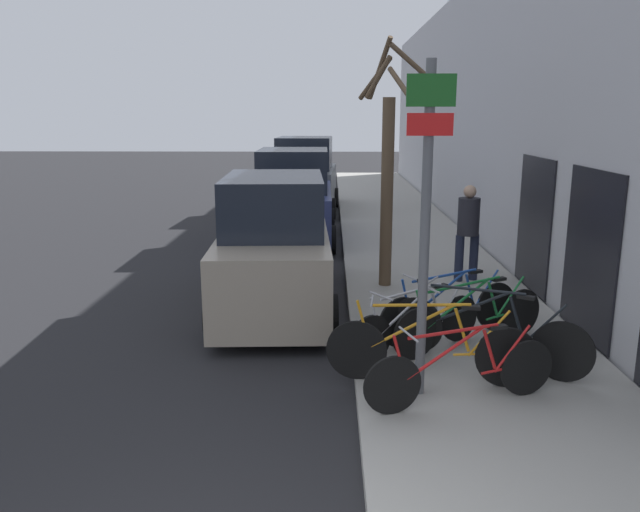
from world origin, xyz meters
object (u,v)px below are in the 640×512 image
(bicycle_4, at_px, (471,318))
(pedestrian_near, at_px, (468,226))
(bicycle_0, at_px, (462,371))
(parked_car_0, at_px, (275,249))
(parked_car_2, at_px, (305,179))
(bicycle_1, at_px, (431,349))
(bicycle_5, at_px, (450,310))
(signpost, at_px, (425,221))
(bicycle_3, at_px, (417,324))
(bicycle_2, at_px, (485,333))
(parked_car_1, at_px, (294,201))
(street_tree, at_px, (388,170))

(bicycle_4, xyz_separation_m, pedestrian_near, (0.66, 3.42, 0.63))
(bicycle_4, bearing_deg, bicycle_0, 135.25)
(parked_car_0, distance_m, parked_car_2, 10.27)
(parked_car_2, bearing_deg, bicycle_1, -79.35)
(bicycle_5, xyz_separation_m, parked_car_2, (-2.48, 12.08, 0.55))
(bicycle_0, distance_m, bicycle_4, 1.74)
(signpost, xyz_separation_m, bicycle_0, (0.40, -0.27, -1.56))
(bicycle_4, bearing_deg, bicycle_3, 75.72)
(parked_car_0, bearing_deg, bicycle_0, -61.64)
(bicycle_3, bearing_deg, parked_car_0, 6.42)
(signpost, distance_m, pedestrian_near, 5.14)
(bicycle_2, relative_size, parked_car_1, 0.51)
(signpost, bearing_deg, bicycle_0, -33.54)
(signpost, distance_m, bicycle_0, 1.63)
(signpost, xyz_separation_m, bicycle_2, (0.90, 0.79, -1.51))
(signpost, distance_m, parked_car_0, 4.19)
(bicycle_3, relative_size, street_tree, 0.42)
(bicycle_2, height_order, bicycle_5, bicycle_2)
(bicycle_4, relative_size, parked_car_1, 0.51)
(bicycle_0, distance_m, bicycle_5, 2.05)
(bicycle_0, height_order, bicycle_2, bicycle_2)
(pedestrian_near, relative_size, street_tree, 0.41)
(signpost, height_order, bicycle_0, signpost)
(street_tree, bearing_deg, parked_car_2, 101.13)
(bicycle_4, height_order, parked_car_2, parked_car_2)
(signpost, relative_size, parked_car_1, 0.83)
(signpost, xyz_separation_m, parked_car_0, (-1.90, 3.58, -1.08))
(signpost, bearing_deg, bicycle_1, 59.73)
(bicycle_0, relative_size, pedestrian_near, 1.20)
(bicycle_2, distance_m, pedestrian_near, 4.12)
(bicycle_1, relative_size, bicycle_3, 1.32)
(bicycle_0, height_order, bicycle_1, bicycle_1)
(bicycle_0, height_order, parked_car_0, parked_car_0)
(bicycle_3, distance_m, parked_car_1, 8.01)
(bicycle_3, bearing_deg, signpost, 139.74)
(parked_car_2, relative_size, street_tree, 1.00)
(bicycle_1, height_order, parked_car_2, parked_car_2)
(signpost, relative_size, bicycle_2, 1.62)
(parked_car_1, bearing_deg, parked_car_0, -90.49)
(bicycle_1, distance_m, pedestrian_near, 4.80)
(bicycle_4, xyz_separation_m, parked_car_2, (-2.69, 12.44, 0.55))
(parked_car_0, height_order, street_tree, street_tree)
(bicycle_0, relative_size, bicycle_2, 0.96)
(bicycle_4, xyz_separation_m, bicycle_5, (-0.20, 0.36, 0.00))
(bicycle_5, relative_size, pedestrian_near, 1.16)
(parked_car_2, height_order, pedestrian_near, parked_car_2)
(bicycle_4, relative_size, parked_car_2, 0.51)
(pedestrian_near, bearing_deg, bicycle_4, 60.70)
(parked_car_2, bearing_deg, bicycle_5, -76.03)
(bicycle_3, distance_m, parked_car_2, 12.80)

